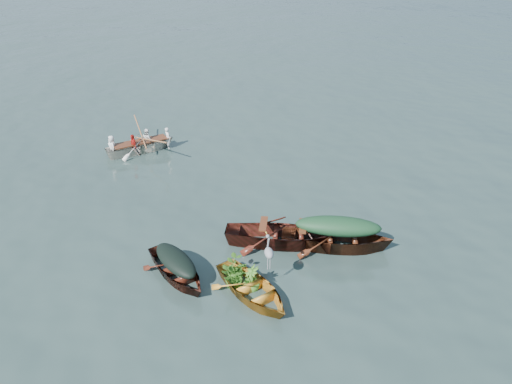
% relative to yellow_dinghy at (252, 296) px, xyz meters
% --- Properties ---
extents(ground, '(140.00, 140.00, 0.00)m').
position_rel_yellow_dinghy_xyz_m(ground, '(1.53, 1.43, 0.00)').
color(ground, '#2D403C').
rests_on(ground, ground).
extents(yellow_dinghy, '(2.52, 3.37, 0.83)m').
position_rel_yellow_dinghy_xyz_m(yellow_dinghy, '(0.00, 0.00, 0.00)').
color(yellow_dinghy, '#BB8B24').
rests_on(yellow_dinghy, ground).
extents(dark_covered_boat, '(2.40, 3.40, 0.77)m').
position_rel_yellow_dinghy_xyz_m(dark_covered_boat, '(-1.75, 1.14, 0.00)').
color(dark_covered_boat, '#501E12').
rests_on(dark_covered_boat, ground).
extents(green_tarp_boat, '(4.49, 2.64, 1.00)m').
position_rel_yellow_dinghy_xyz_m(green_tarp_boat, '(2.72, 1.54, 0.00)').
color(green_tarp_boat, '#562914').
rests_on(green_tarp_boat, ground).
extents(open_wooden_boat, '(4.73, 2.70, 1.06)m').
position_rel_yellow_dinghy_xyz_m(open_wooden_boat, '(1.28, 2.03, 0.00)').
color(open_wooden_boat, '#531C14').
rests_on(open_wooden_boat, ground).
extents(rowed_boat, '(4.08, 2.42, 0.91)m').
position_rel_yellow_dinghy_xyz_m(rowed_boat, '(-2.62, 9.58, 0.00)').
color(rowed_boat, white).
rests_on(rowed_boat, ground).
extents(dark_tarp_cover, '(1.32, 1.87, 0.40)m').
position_rel_yellow_dinghy_xyz_m(dark_tarp_cover, '(-1.75, 1.14, 0.58)').
color(dark_tarp_cover, black).
rests_on(dark_tarp_cover, dark_covered_boat).
extents(green_tarp_cover, '(2.47, 1.45, 0.52)m').
position_rel_yellow_dinghy_xyz_m(green_tarp_cover, '(2.72, 1.54, 0.76)').
color(green_tarp_cover, '#183C1E').
rests_on(green_tarp_cover, green_tarp_boat).
extents(thwart_benches, '(2.41, 1.48, 0.04)m').
position_rel_yellow_dinghy_xyz_m(thwart_benches, '(1.28, 2.03, 0.55)').
color(thwart_benches, '#532713').
rests_on(thwart_benches, open_wooden_boat).
extents(heron, '(0.42, 0.48, 0.92)m').
position_rel_yellow_dinghy_xyz_m(heron, '(0.48, 0.28, 0.87)').
color(heron, '#92949A').
rests_on(heron, yellow_dinghy).
extents(dinghy_weeds, '(1.01, 1.11, 0.60)m').
position_rel_yellow_dinghy_xyz_m(dinghy_weeds, '(-0.21, 0.51, 0.71)').
color(dinghy_weeds, '#346A1B').
rests_on(dinghy_weeds, yellow_dinghy).
extents(rowers, '(2.93, 1.91, 0.76)m').
position_rel_yellow_dinghy_xyz_m(rowers, '(-2.62, 9.58, 0.84)').
color(rowers, silver).
rests_on(rowers, rowed_boat).
extents(oars, '(1.44, 2.65, 0.06)m').
position_rel_yellow_dinghy_xyz_m(oars, '(-2.62, 9.58, 0.49)').
color(oars, brown).
rests_on(oars, rowed_boat).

